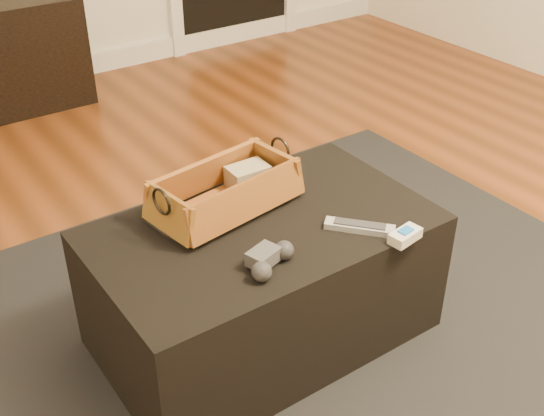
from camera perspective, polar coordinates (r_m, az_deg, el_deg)
floor at (r=2.24m, az=6.40°, el=-11.33°), size 5.00×5.50×0.01m
baseboard at (r=4.33m, az=-18.05°, el=10.72°), size 5.00×0.04×0.12m
area_rug at (r=2.22m, az=0.02°, el=-11.18°), size 2.60×2.00×0.01m
ottoman at (r=2.11m, az=-0.76°, el=-6.14°), size 1.00×0.60×0.42m
tv_remote at (r=2.03m, az=-4.06°, el=0.25°), size 0.25×0.11×0.03m
cloth_bundle at (r=2.13m, az=-2.03°, el=2.68°), size 0.13×0.09×0.07m
wicker_basket at (r=2.04m, az=-3.91°, el=1.27°), size 0.49×0.30×0.16m
game_controller at (r=1.80m, az=-0.23°, el=-4.30°), size 0.17×0.13×0.05m
silver_remote at (r=1.98m, az=7.34°, el=-1.58°), size 0.17×0.18×0.02m
cream_gadget at (r=1.95m, az=11.08°, el=-2.28°), size 0.10×0.06×0.04m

